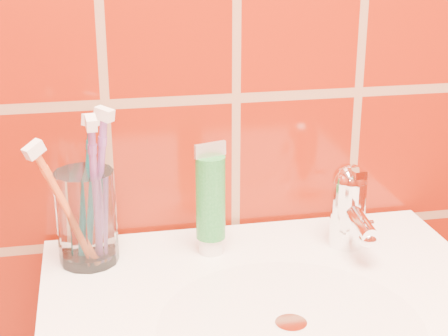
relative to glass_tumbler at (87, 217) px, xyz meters
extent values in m
cylinder|color=silver|center=(0.22, -0.21, -0.06)|extent=(0.30, 0.30, 0.00)
cylinder|color=white|center=(0.22, -0.21, -0.06)|extent=(0.04, 0.04, 0.00)
cylinder|color=white|center=(0.00, 0.00, 0.00)|extent=(0.10, 0.10, 0.13)
cylinder|color=white|center=(0.16, -0.01, -0.05)|extent=(0.03, 0.03, 0.02)
cylinder|color=#1C772B|center=(0.16, -0.01, 0.02)|extent=(0.04, 0.04, 0.12)
cube|color=beige|center=(0.16, -0.01, 0.08)|extent=(0.04, 0.01, 0.02)
cylinder|color=white|center=(0.35, -0.02, -0.02)|extent=(0.05, 0.05, 0.09)
sphere|color=white|center=(0.35, -0.02, 0.03)|extent=(0.05, 0.05, 0.05)
cylinder|color=white|center=(0.35, -0.06, -0.01)|extent=(0.02, 0.09, 0.03)
cube|color=white|center=(0.35, -0.03, 0.05)|extent=(0.02, 0.06, 0.01)
camera|label=1|loc=(0.01, -0.84, 0.36)|focal=55.00mm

